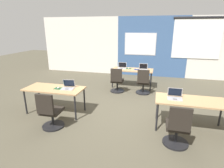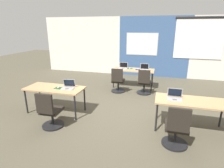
% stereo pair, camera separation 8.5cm
% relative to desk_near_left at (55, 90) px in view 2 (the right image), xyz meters
% --- Properties ---
extents(ground_plane, '(24.00, 24.00, 0.00)m').
position_rel_desk_near_left_xyz_m(ground_plane, '(1.75, 0.60, -0.66)').
color(ground_plane, '#4C4738').
extents(back_wall_assembly, '(10.00, 0.27, 2.80)m').
position_rel_desk_near_left_xyz_m(back_wall_assembly, '(1.80, 4.79, 0.75)').
color(back_wall_assembly, silver).
rests_on(back_wall_assembly, ground).
extents(desk_near_left, '(1.60, 0.70, 0.72)m').
position_rel_desk_near_left_xyz_m(desk_near_left, '(0.00, 0.00, 0.00)').
color(desk_near_left, tan).
rests_on(desk_near_left, ground).
extents(desk_near_right, '(1.60, 0.70, 0.72)m').
position_rel_desk_near_left_xyz_m(desk_near_right, '(3.50, 0.00, 0.00)').
color(desk_near_right, tan).
rests_on(desk_near_right, ground).
extents(desk_far_center, '(1.60, 0.70, 0.72)m').
position_rel_desk_near_left_xyz_m(desk_far_center, '(1.75, 2.80, 0.00)').
color(desk_far_center, tan).
rests_on(desk_far_center, ground).
extents(laptop_far_left, '(0.34, 0.31, 0.23)m').
position_rel_desk_near_left_xyz_m(laptop_far_left, '(1.32, 2.88, 0.11)').
color(laptop_far_left, '#B7B7BC').
rests_on(laptop_far_left, desk_far_center).
extents(mousepad_far_left, '(0.22, 0.19, 0.00)m').
position_rel_desk_near_left_xyz_m(mousepad_far_left, '(1.59, 2.88, 0.06)').
color(mousepad_far_left, '#23512D').
rests_on(mousepad_far_left, desk_far_center).
extents(mouse_far_left, '(0.07, 0.11, 0.03)m').
position_rel_desk_near_left_xyz_m(mouse_far_left, '(1.59, 2.88, 0.08)').
color(mouse_far_left, silver).
rests_on(mouse_far_left, mousepad_far_left).
extents(chair_far_left, '(0.52, 0.55, 0.92)m').
position_rel_desk_near_left_xyz_m(chair_far_left, '(1.30, 2.04, -0.28)').
color(chair_far_left, black).
rests_on(chair_far_left, ground).
extents(laptop_near_right_inner, '(0.34, 0.29, 0.23)m').
position_rel_desk_near_left_xyz_m(laptop_near_right_inner, '(3.13, 0.02, 0.11)').
color(laptop_near_right_inner, '#9E9EA3').
rests_on(laptop_near_right_inner, desk_near_right).
extents(chair_near_right_inner, '(0.52, 0.54, 0.92)m').
position_rel_desk_near_left_xyz_m(chair_near_right_inner, '(3.16, -0.78, -0.28)').
color(chair_near_right_inner, black).
rests_on(chair_near_right_inner, ground).
extents(laptop_near_left_inner, '(0.36, 0.33, 0.23)m').
position_rel_desk_near_left_xyz_m(laptop_near_left_inner, '(0.39, 0.05, 0.11)').
color(laptop_near_left_inner, '#9E9EA3').
rests_on(laptop_near_left_inner, desk_near_left).
extents(mousepad_near_left_inner, '(0.22, 0.19, 0.00)m').
position_rel_desk_near_left_xyz_m(mousepad_near_left_inner, '(0.13, -0.01, 0.06)').
color(mousepad_near_left_inner, '#23512D').
rests_on(mousepad_near_left_inner, desk_near_left).
extents(mouse_near_left_inner, '(0.06, 0.10, 0.03)m').
position_rel_desk_near_left_xyz_m(mouse_near_left_inner, '(0.13, -0.01, 0.08)').
color(mouse_near_left_inner, '#B2B2B7').
rests_on(mouse_near_left_inner, mousepad_near_left_inner).
extents(chair_near_left_inner, '(0.52, 0.55, 0.92)m').
position_rel_desk_near_left_xyz_m(chair_near_left_inner, '(0.35, -0.79, -0.28)').
color(chair_near_left_inner, black).
rests_on(chair_near_left_inner, ground).
extents(laptop_far_right, '(0.34, 0.28, 0.24)m').
position_rel_desk_near_left_xyz_m(laptop_far_right, '(2.17, 2.81, 0.11)').
color(laptop_far_right, '#B7B7BC').
rests_on(laptop_far_right, desk_far_center).
extents(mousepad_far_right, '(0.22, 0.19, 0.00)m').
position_rel_desk_near_left_xyz_m(mousepad_far_right, '(1.94, 2.80, 0.06)').
color(mousepad_far_right, navy).
rests_on(mousepad_far_right, desk_far_center).
extents(mouse_far_right, '(0.06, 0.10, 0.03)m').
position_rel_desk_near_left_xyz_m(mouse_far_right, '(1.94, 2.80, 0.08)').
color(mouse_far_right, '#B2B2B7').
rests_on(mouse_far_right, mousepad_far_right).
extents(chair_far_right, '(0.52, 0.54, 0.92)m').
position_rel_desk_near_left_xyz_m(chair_far_right, '(2.25, 2.10, -0.28)').
color(chair_far_right, black).
rests_on(chair_far_right, ground).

